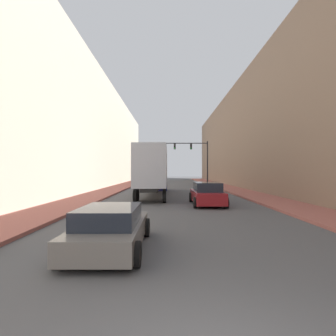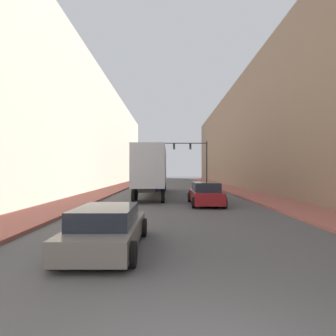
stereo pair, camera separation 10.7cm
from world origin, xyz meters
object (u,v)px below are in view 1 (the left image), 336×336
Objects in this scene: semi_truck at (154,170)px; suv_car at (207,194)px; sedan_car at (110,228)px; traffic_signal_gantry at (196,155)px.

suv_car is at bearing -59.90° from semi_truck.
semi_truck reaches higher than suv_car.
semi_truck is 3.10× the size of suv_car.
sedan_car is (-0.39, -16.98, -1.81)m from semi_truck.
suv_car reaches higher than sedan_car.
semi_truck is at bearing 88.69° from sedan_car.
traffic_signal_gantry reaches higher than semi_truck.
sedan_car is 33.82m from traffic_signal_gantry.
sedan_car is 11.00m from suv_car.
suv_car is (4.00, -6.89, -1.69)m from semi_truck.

